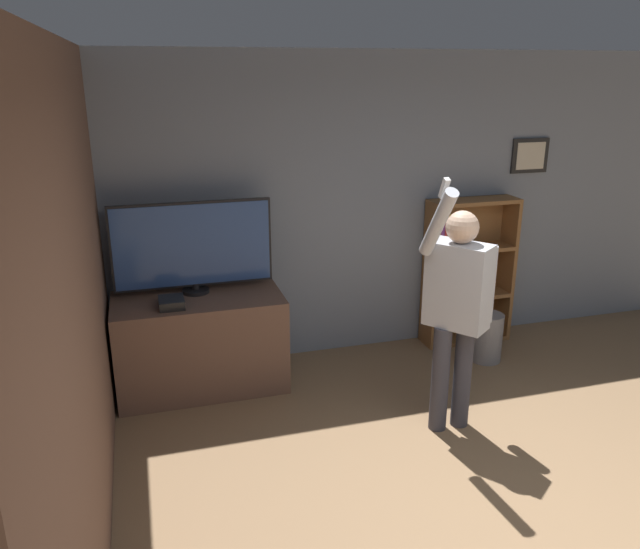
{
  "coord_description": "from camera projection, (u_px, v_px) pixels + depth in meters",
  "views": [
    {
      "loc": [
        -2.0,
        -1.98,
        2.54
      ],
      "look_at": [
        -0.78,
        2.17,
        1.11
      ],
      "focal_mm": 35.0,
      "sensor_mm": 36.0,
      "label": 1
    }
  ],
  "objects": [
    {
      "name": "waste_bin",
      "position": [
        487.0,
        337.0,
        5.65
      ],
      "size": [
        0.27,
        0.27,
        0.45
      ],
      "color": "gray",
      "rests_on": "ground_plane"
    },
    {
      "name": "tv_ledge",
      "position": [
        200.0,
        342.0,
        5.14
      ],
      "size": [
        1.35,
        0.7,
        0.79
      ],
      "color": "brown",
      "rests_on": "ground_plane"
    },
    {
      "name": "game_console",
      "position": [
        172.0,
        303.0,
        4.8
      ],
      "size": [
        0.19,
        0.23,
        0.07
      ],
      "color": "black",
      "rests_on": "tv_ledge"
    },
    {
      "name": "wall_back",
      "position": [
        371.0,
        206.0,
        5.65
      ],
      "size": [
        6.65,
        0.09,
        2.7
      ],
      "color": "gray",
      "rests_on": "ground_plane"
    },
    {
      "name": "wall_side_brick",
      "position": [
        83.0,
        289.0,
        3.53
      ],
      "size": [
        0.06,
        4.79,
        2.7
      ],
      "color": "brown",
      "rests_on": "ground_plane"
    },
    {
      "name": "person",
      "position": [
        457.0,
        302.0,
        4.34
      ],
      "size": [
        0.57,
        0.55,
        1.9
      ],
      "rotation": [
        0.0,
        0.0,
        -0.92
      ],
      "color": "#383842",
      "rests_on": "ground_plane"
    },
    {
      "name": "television",
      "position": [
        193.0,
        246.0,
        4.99
      ],
      "size": [
        1.27,
        0.22,
        0.76
      ],
      "color": "black",
      "rests_on": "tv_ledge"
    },
    {
      "name": "bookshelf",
      "position": [
        460.0,
        273.0,
        5.92
      ],
      "size": [
        0.85,
        0.28,
        1.4
      ],
      "color": "brown",
      "rests_on": "ground_plane"
    }
  ]
}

